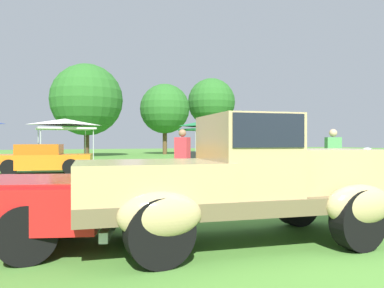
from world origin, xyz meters
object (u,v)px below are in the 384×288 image
Objects in this scene: spectator_near_truck at (182,156)px; spectator_between_cars at (333,157)px; show_car_orange at (43,159)px; canopy_tent_center_field at (65,123)px; feature_pickup_truck at (240,178)px; show_car_charcoal at (229,155)px; canopy_tent_right_field at (205,125)px.

spectator_near_truck is 4.24m from spectator_between_cars.
canopy_tent_center_field is (1.67, 7.47, 1.83)m from show_car_orange.
show_car_orange is at bearing 98.04° from feature_pickup_truck.
spectator_near_truck is 1.00× the size of spectator_between_cars.
feature_pickup_truck is 5.82m from spectator_near_truck.
show_car_charcoal is (7.35, 13.03, -0.26)m from feature_pickup_truck.
feature_pickup_truck is at bearing -81.96° from show_car_orange.
feature_pickup_truck is at bearing -115.12° from canopy_tent_right_field.
canopy_tent_right_field reaches higher than show_car_charcoal.
spectator_between_cars reaches higher than show_car_charcoal.
show_car_charcoal is 1.33× the size of canopy_tent_center_field.
show_car_orange is 9.13m from show_car_charcoal.
canopy_tent_center_field is (-5.45, 16.23, 1.51)m from spectator_between_cars.
spectator_between_cars is at bearing -102.15° from show_car_charcoal.
feature_pickup_truck is 6.52m from spectator_between_cars.
spectator_between_cars is 17.19m from canopy_tent_center_field.
show_car_orange is 0.96× the size of show_car_charcoal.
show_car_charcoal is 9.51m from spectator_between_cars.
spectator_near_truck is (-5.80, -7.41, 0.31)m from show_car_charcoal.
show_car_charcoal is 2.53× the size of spectator_between_cars.
canopy_tent_right_field is (10.36, 5.84, 1.82)m from show_car_orange.
show_car_charcoal is at bearing 51.97° from spectator_near_truck.
feature_pickup_truck is 12.61m from show_car_orange.
canopy_tent_center_field is at bearing 90.27° from feature_pickup_truck.
show_car_orange is 7.87m from canopy_tent_center_field.
spectator_between_cars is at bearing 34.86° from feature_pickup_truck.
feature_pickup_truck is 20.31m from canopy_tent_right_field.
feature_pickup_truck reaches higher than spectator_between_cars.
show_car_orange is 12.03m from canopy_tent_right_field.
show_car_orange is at bearing -150.58° from canopy_tent_right_field.
canopy_tent_right_field is at bearing 77.48° from spectator_between_cars.
feature_pickup_truck is at bearing -89.73° from canopy_tent_center_field.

